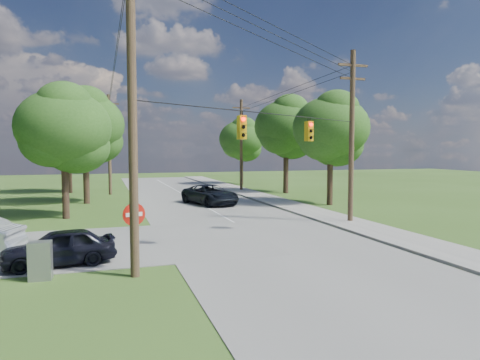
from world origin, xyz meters
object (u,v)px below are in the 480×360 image
object	(u,v)px
control_cabinet	(40,261)
do_not_enter_sign	(134,222)
pole_north_e	(241,144)
pole_north_w	(109,144)
pole_sw	(132,99)
car_cross_dark	(59,247)
car_main_north	(210,195)
pole_ne	(352,134)

from	to	relation	value
control_cabinet	do_not_enter_sign	bearing A→B (deg)	1.75
pole_north_e	pole_north_w	bearing A→B (deg)	180.00
pole_sw	do_not_enter_sign	world-z (taller)	pole_sw
do_not_enter_sign	pole_sw	bearing A→B (deg)	-109.46
car_cross_dark	car_main_north	bearing A→B (deg)	140.06
pole_ne	do_not_enter_sign	xyz separation A→B (m)	(-13.46, -7.00, -3.62)
do_not_enter_sign	car_cross_dark	bearing A→B (deg)	131.84
control_cabinet	do_not_enter_sign	distance (m)	3.39
pole_sw	pole_ne	bearing A→B (deg)	29.38
car_main_north	pole_north_w	bearing A→B (deg)	107.40
car_main_north	control_cabinet	distance (m)	20.91
pole_north_w	car_main_north	xyz separation A→B (m)	(7.70, -10.88, -4.30)
pole_sw	pole_north_e	xyz separation A→B (m)	(13.50, 29.60, -1.10)
pole_ne	car_main_north	bearing A→B (deg)	119.14
car_cross_dark	car_main_north	distance (m)	19.22
pole_north_e	do_not_enter_sign	world-z (taller)	pole_north_e
pole_ne	pole_north_w	world-z (taller)	pole_ne
pole_sw	pole_north_e	size ratio (longest dim) A/B	1.20
pole_north_w	car_main_north	size ratio (longest dim) A/B	1.73
pole_north_e	car_main_north	bearing A→B (deg)	-119.69
pole_north_w	pole_sw	bearing A→B (deg)	-89.23
pole_sw	pole_ne	xyz separation A→B (m)	(13.50, 7.60, -0.76)
do_not_enter_sign	pole_north_w	bearing A→B (deg)	74.79
pole_north_e	car_main_north	size ratio (longest dim) A/B	1.73
pole_north_w	car_main_north	world-z (taller)	pole_north_w
do_not_enter_sign	control_cabinet	bearing A→B (deg)	163.89
pole_north_e	pole_north_w	size ratio (longest dim) A/B	1.00
control_cabinet	do_not_enter_sign	size ratio (longest dim) A/B	0.52
pole_north_w	car_cross_dark	xyz separation A→B (m)	(-2.28, -27.30, -4.39)
car_cross_dark	car_main_north	size ratio (longest dim) A/B	0.72
pole_ne	car_main_north	size ratio (longest dim) A/B	1.82
pole_north_w	car_cross_dark	bearing A→B (deg)	-94.77
pole_north_e	car_cross_dark	bearing A→B (deg)	-120.65
pole_north_e	pole_ne	bearing A→B (deg)	-90.00
pole_sw	do_not_enter_sign	xyz separation A→B (m)	(0.04, 0.60, -4.38)
pole_sw	pole_north_w	world-z (taller)	pole_sw
car_main_north	pole_sw	bearing A→B (deg)	-129.19
pole_north_e	car_cross_dark	xyz separation A→B (m)	(-16.18, -27.30, -4.39)
car_cross_dark	control_cabinet	world-z (taller)	car_cross_dark
pole_north_w	pole_ne	bearing A→B (deg)	-57.71
pole_sw	pole_north_e	world-z (taller)	pole_sw
pole_ne	car_main_north	world-z (taller)	pole_ne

